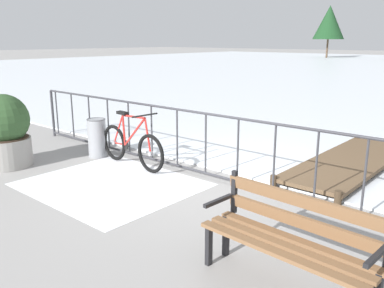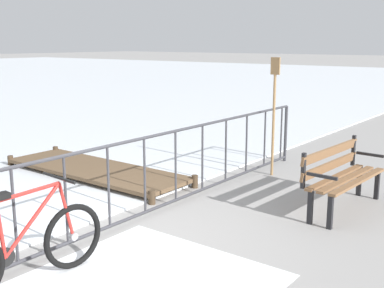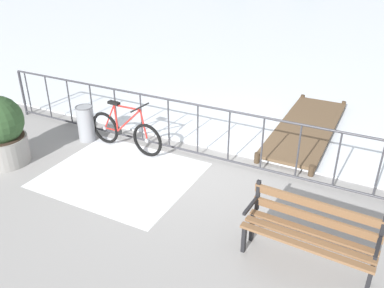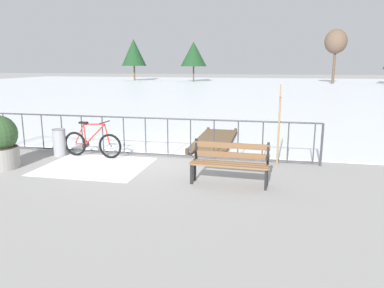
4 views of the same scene
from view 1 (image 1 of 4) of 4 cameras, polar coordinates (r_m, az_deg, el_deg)
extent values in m
plane|color=gray|center=(6.68, 1.86, -4.68)|extent=(160.00, 160.00, 0.00)
cube|color=white|center=(6.49, -11.11, -5.48)|extent=(2.51, 2.15, 0.01)
cylinder|color=#38383D|center=(6.41, 1.94, 4.23)|extent=(9.00, 0.04, 0.04)
cylinder|color=#38383D|center=(6.65, 1.87, -4.02)|extent=(9.00, 0.04, 0.04)
cylinder|color=#38383D|center=(9.93, -18.73, 4.02)|extent=(0.06, 0.06, 1.05)
cylinder|color=#38383D|center=(9.77, -18.21, 4.14)|extent=(0.03, 0.03, 0.97)
cylinder|color=#38383D|center=(9.25, -16.22, 3.75)|extent=(0.03, 0.03, 0.97)
cylinder|color=#38383D|center=(8.75, -14.00, 3.31)|extent=(0.03, 0.03, 0.97)
cylinder|color=#38383D|center=(8.26, -11.52, 2.81)|extent=(0.03, 0.03, 0.97)
cylinder|color=#38383D|center=(7.79, -8.74, 2.24)|extent=(0.03, 0.03, 0.97)
cylinder|color=#38383D|center=(7.33, -5.60, 1.59)|extent=(0.03, 0.03, 0.97)
cylinder|color=#38383D|center=(6.91, -2.07, 0.86)|extent=(0.03, 0.03, 0.97)
cylinder|color=#38383D|center=(6.52, 1.90, 0.03)|extent=(0.03, 0.03, 0.97)
cylinder|color=#38383D|center=(6.16, 6.36, -0.91)|extent=(0.03, 0.03, 0.97)
cylinder|color=#38383D|center=(5.85, 11.33, -1.94)|extent=(0.03, 0.03, 0.97)
cylinder|color=#38383D|center=(5.58, 16.83, -3.06)|extent=(0.03, 0.03, 0.97)
cylinder|color=#38383D|center=(5.38, 22.81, -4.25)|extent=(0.03, 0.03, 0.97)
torus|color=black|center=(7.68, -10.70, 0.19)|extent=(0.66, 0.11, 0.66)
cylinder|color=gray|center=(7.68, -10.70, 0.19)|extent=(0.08, 0.07, 0.08)
torus|color=black|center=(6.86, -5.75, -1.33)|extent=(0.66, 0.11, 0.66)
cylinder|color=gray|center=(6.86, -5.75, -1.33)|extent=(0.08, 0.07, 0.08)
cylinder|color=red|center=(7.36, -9.42, 1.91)|extent=(0.08, 0.04, 0.53)
cylinder|color=red|center=(7.11, -7.94, 1.65)|extent=(0.61, 0.08, 0.59)
cylinder|color=red|center=(7.07, -8.12, 3.77)|extent=(0.63, 0.08, 0.07)
cylinder|color=red|center=(7.54, -9.98, 0.04)|extent=(0.34, 0.05, 0.05)
cylinder|color=red|center=(7.50, -10.16, 2.03)|extent=(0.32, 0.05, 0.56)
cylinder|color=red|center=(6.84, -6.14, 1.11)|extent=(0.16, 0.04, 0.59)
cube|color=black|center=(7.32, -9.61, 4.27)|extent=(0.25, 0.12, 0.05)
cylinder|color=black|center=(6.82, -6.55, 3.98)|extent=(0.07, 0.52, 0.03)
cylinder|color=black|center=(7.41, -9.24, -0.11)|extent=(0.18, 0.03, 0.18)
cube|color=brown|center=(3.87, 13.92, -12.73)|extent=(1.60, 0.19, 0.04)
cube|color=brown|center=(3.75, 12.69, -13.57)|extent=(1.60, 0.19, 0.04)
cube|color=brown|center=(3.64, 11.37, -14.46)|extent=(1.60, 0.19, 0.04)
cube|color=brown|center=(3.89, 14.78, -10.38)|extent=(1.60, 0.14, 0.12)
cube|color=brown|center=(3.81, 14.97, -7.65)|extent=(1.60, 0.14, 0.12)
cube|color=black|center=(3.39, 24.19, -13.99)|extent=(0.06, 0.40, 0.04)
cube|color=black|center=(4.16, 2.34, -13.72)|extent=(0.05, 0.06, 0.44)
cube|color=black|center=(4.34, 4.72, -12.51)|extent=(0.05, 0.06, 0.44)
cube|color=black|center=(4.24, 5.87, -6.60)|extent=(0.05, 0.05, 0.45)
cube|color=black|center=(4.07, 3.65, -7.85)|extent=(0.06, 0.40, 0.04)
cylinder|color=gray|center=(7.92, -24.30, -1.04)|extent=(0.85, 0.85, 0.50)
cylinder|color=#38281E|center=(7.86, -24.50, 0.79)|extent=(0.79, 0.79, 0.02)
sphere|color=#2D4C28|center=(7.80, -24.74, 3.09)|extent=(0.88, 0.88, 0.88)
cylinder|color=gray|center=(7.97, -13.02, 0.80)|extent=(0.34, 0.34, 0.72)
torus|color=#545558|center=(7.89, -13.17, 3.34)|extent=(0.35, 0.35, 0.02)
cube|color=brown|center=(7.62, 21.00, -2.28)|extent=(1.10, 3.46, 0.06)
cylinder|color=#433323|center=(6.31, 11.21, -5.14)|extent=(0.10, 0.10, 0.20)
cylinder|color=#433323|center=(5.92, 19.57, -7.05)|extent=(0.10, 0.10, 0.20)
cylinder|color=#433323|center=(9.37, 21.87, 0.50)|extent=(0.10, 0.10, 0.20)
cylinder|color=brown|center=(51.98, 18.28, 13.22)|extent=(0.21, 0.21, 3.58)
cone|color=#193D1E|center=(52.01, 18.48, 15.70)|extent=(3.56, 3.56, 3.79)
camera|label=2|loc=(7.77, -44.14, 10.79)|focal=45.71mm
camera|label=3|loc=(2.08, -108.76, 42.72)|focal=37.46mm
camera|label=4|loc=(4.39, -129.21, -5.45)|focal=34.57mm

